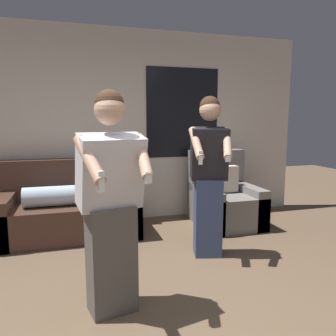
% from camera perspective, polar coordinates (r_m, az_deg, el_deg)
% --- Properties ---
extents(wall_back, '(5.83, 0.07, 2.70)m').
position_cam_1_polar(wall_back, '(4.71, -10.07, 7.10)').
color(wall_back, silver).
rests_on(wall_back, ground_plane).
extents(couch, '(1.76, 0.88, 0.94)m').
position_cam_1_polar(couch, '(4.36, -17.19, -6.96)').
color(couch, '#472D23').
rests_on(couch, ground_plane).
extents(armchair, '(0.81, 0.91, 1.02)m').
position_cam_1_polar(armchair, '(4.67, 9.80, -5.66)').
color(armchair, slate).
rests_on(armchair, ground_plane).
extents(person_left, '(0.51, 0.57, 1.65)m').
position_cam_1_polar(person_left, '(2.43, -9.89, -6.41)').
color(person_left, '#56514C').
rests_on(person_left, ground_plane).
extents(person_right, '(0.46, 0.54, 1.69)m').
position_cam_1_polar(person_right, '(3.45, 7.11, -1.27)').
color(person_right, '#384770').
rests_on(person_right, ground_plane).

